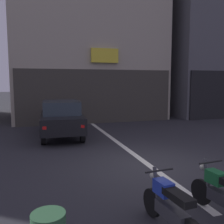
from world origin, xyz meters
TOP-DOWN VIEW (x-y plane):
  - ground_plane at (0.00, 0.00)m, footprint 120.00×120.00m
  - lane_centre_line at (0.00, 6.00)m, footprint 0.20×18.00m
  - building_far_right at (10.49, 12.07)m, footprint 8.69×9.37m
  - car_black_crossing_near at (-2.10, 4.75)m, footprint 1.98×4.19m
  - motorcycle_blue_row_leftmost at (-1.14, -3.20)m, footprint 0.55×1.67m
  - motorcycle_green_row_left_mid at (0.03, -3.06)m, footprint 0.55×1.67m

SIDE VIEW (x-z plane):
  - ground_plane at x=0.00m, z-range 0.00..0.00m
  - lane_centre_line at x=0.00m, z-range 0.00..0.01m
  - motorcycle_blue_row_leftmost at x=-1.14m, z-range -0.03..0.95m
  - motorcycle_green_row_left_mid at x=0.03m, z-range -0.03..0.95m
  - car_black_crossing_near at x=-2.10m, z-range 0.07..1.71m
  - building_far_right at x=10.49m, z-range -0.01..13.97m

